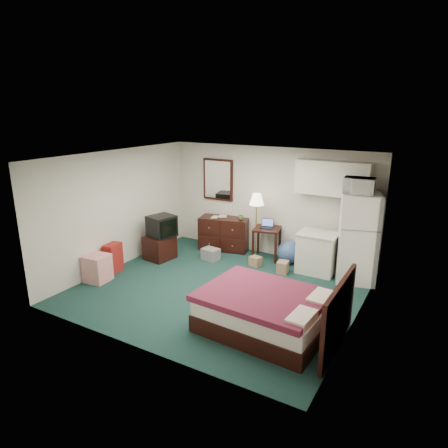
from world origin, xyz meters
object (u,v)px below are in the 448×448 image
Objects in this scene: floor_lamp at (256,226)px; desk at (267,243)px; dresser at (224,233)px; bed at (265,312)px; fridge at (358,238)px; tv_stand at (160,247)px; kitchen_counter at (317,254)px; suitcase at (113,258)px.

floor_lamp is 2.08× the size of desk.
dresser is 3.71m from bed.
tv_stand is (-4.12, -1.03, -0.61)m from fridge.
kitchen_counter is 4.26m from suitcase.
tv_stand is at bearing -148.45° from floor_lamp.
desk reaches higher than tv_stand.
dresser is at bearing 133.49° from bed.
desk is at bearing 36.19° from suitcase.
kitchen_counter is 3.49m from tv_stand.
dresser is 2.71m from suitcase.
suitcase is at bearing -101.99° from tv_stand.
fridge is (0.79, 0.01, 0.47)m from kitchen_counter.
dresser is 3.22m from fridge.
floor_lamp is 2.56× the size of tv_stand.
suitcase is at bearing 176.11° from bed.
suitcase is at bearing -171.10° from fridge.
fridge reaches higher than kitchen_counter.
floor_lamp is 1.51m from kitchen_counter.
floor_lamp is 1.82× the size of kitchen_counter.
fridge is (3.17, -0.25, 0.48)m from dresser.
kitchen_counter reaches higher than tv_stand.
tv_stand is (-0.95, -1.29, -0.13)m from dresser.
suitcase reaches higher than tv_stand.
kitchen_counter is at bearing 93.56° from bed.
dresser is 1.98× the size of tv_stand.
bed is at bearing -61.56° from floor_lamp.
fridge reaches higher than tv_stand.
floor_lamp is 2.26m from fridge.
kitchen_counter is (1.47, -0.12, -0.34)m from floor_lamp.
kitchen_counter reaches higher than desk.
dresser reaches higher than bed.
bed is (1.47, -2.71, -0.46)m from floor_lamp.
tv_stand is at bearing 177.81° from fridge.
suitcase is (-1.32, -2.36, -0.09)m from dresser.
floor_lamp is 0.85× the size of fridge.
dresser is 1.91× the size of suitcase.
suitcase is (-2.46, -2.31, -0.06)m from desk.
fridge is (2.02, -0.20, 0.52)m from desk.
kitchen_counter is at bearing -4.60° from floor_lamp.
fridge is at bearing 18.15° from suitcase.
kitchen_counter is at bearing 23.94° from tv_stand.
tv_stand is at bearing -161.55° from desk.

